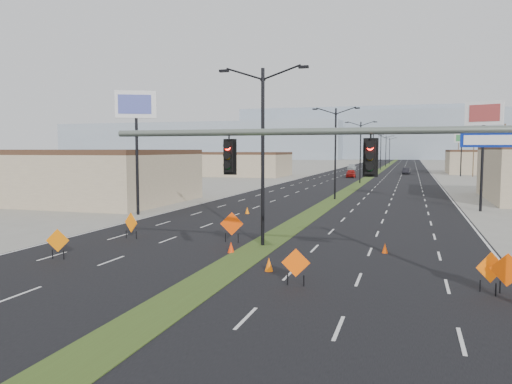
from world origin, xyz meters
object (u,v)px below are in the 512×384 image
(streetlight_0, at_px, (263,151))
(streetlight_3, at_px, (373,150))
(streetlight_4, at_px, (381,150))
(pole_sign_east_near, at_px, (484,121))
(construction_sign_2, at_px, (232,225))
(cone_2, at_px, (385,248))
(cone_1, at_px, (269,265))
(pole_sign_east_far, at_px, (462,141))
(construction_sign_1, at_px, (58,242))
(signal_mast, at_px, (429,171))
(car_left, at_px, (351,173))
(streetlight_1, at_px, (335,150))
(pole_sign_west, at_px, (136,113))
(construction_sign_5, at_px, (507,272))
(streetlight_6, at_px, (390,150))
(car_mid, at_px, (406,171))
(streetlight_2, at_px, (360,150))
(car_far, at_px, (352,167))
(construction_sign_4, at_px, (491,269))
(cone_3, at_px, (247,210))
(construction_sign_3, at_px, (296,264))
(construction_sign_0, at_px, (131,223))
(cone_0, at_px, (231,247))
(streetlight_5, at_px, (386,150))

(streetlight_0, distance_m, streetlight_3, 84.00)
(streetlight_4, bearing_deg, pole_sign_east_near, -81.23)
(construction_sign_2, bearing_deg, pole_sign_east_near, 39.39)
(streetlight_3, height_order, streetlight_4, same)
(construction_sign_2, xyz_separation_m, cone_2, (8.78, -0.40, -0.80))
(pole_sign_east_near, bearing_deg, cone_1, -92.18)
(construction_sign_2, distance_m, pole_sign_east_far, 86.40)
(construction_sign_1, height_order, cone_2, construction_sign_1)
(signal_mast, bearing_deg, car_left, 98.21)
(streetlight_1, distance_m, construction_sign_2, 28.07)
(streetlight_4, xyz_separation_m, cone_1, (1.99, -117.70, -5.10))
(cone_1, height_order, pole_sign_west, pole_sign_west)
(streetlight_3, relative_size, construction_sign_5, 5.97)
(streetlight_1, relative_size, streetlight_6, 1.00)
(car_left, bearing_deg, car_mid, 53.45)
(signal_mast, bearing_deg, cone_2, 100.12)
(streetlight_2, height_order, pole_sign_east_far, streetlight_2)
(car_mid, bearing_deg, car_far, 131.11)
(streetlight_2, xyz_separation_m, construction_sign_5, (11.50, -62.90, -4.43))
(streetlight_0, relative_size, pole_sign_west, 0.97)
(streetlight_3, bearing_deg, construction_sign_2, -91.37)
(streetlight_4, height_order, construction_sign_4, streetlight_4)
(streetlight_2, xyz_separation_m, cone_3, (-5.32, -42.74, -5.12))
(streetlight_0, distance_m, cone_3, 15.18)
(cone_1, bearing_deg, car_far, 94.65)
(signal_mast, bearing_deg, cone_1, 146.77)
(construction_sign_2, distance_m, cone_1, 7.28)
(car_left, bearing_deg, construction_sign_1, -99.29)
(construction_sign_2, bearing_deg, construction_sign_1, -148.23)
(construction_sign_2, bearing_deg, streetlight_0, -22.79)
(signal_mast, xyz_separation_m, pole_sign_east_near, (5.44, 31.23, 3.19))
(streetlight_6, relative_size, construction_sign_4, 6.27)
(construction_sign_3, relative_size, construction_sign_5, 0.91)
(construction_sign_3, height_order, construction_sign_5, construction_sign_5)
(construction_sign_0, distance_m, cone_0, 7.64)
(streetlight_6, distance_m, construction_sign_2, 167.73)
(cone_3, height_order, pole_sign_west, pole_sign_west)
(streetlight_3, relative_size, construction_sign_1, 6.51)
(streetlight_0, bearing_deg, pole_sign_east_near, 56.60)
(streetlight_6, distance_m, cone_0, 170.46)
(streetlight_5, xyz_separation_m, car_mid, (6.97, -49.68, -4.70))
(car_left, height_order, cone_0, car_left)
(streetlight_1, relative_size, streetlight_3, 1.00)
(car_mid, xyz_separation_m, construction_sign_2, (-8.97, -89.98, 0.36))
(streetlight_4, relative_size, construction_sign_3, 6.53)
(cone_1, bearing_deg, construction_sign_1, -176.13)
(streetlight_0, height_order, construction_sign_0, streetlight_0)
(cone_2, distance_m, pole_sign_west, 24.53)
(car_far, bearing_deg, streetlight_2, -85.79)
(streetlight_6, relative_size, construction_sign_5, 5.97)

